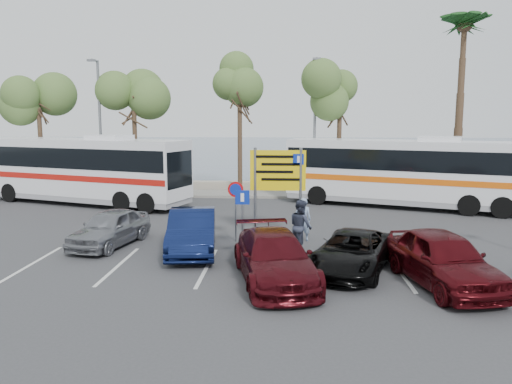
# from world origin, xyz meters

# --- Properties ---
(ground) EXTENTS (120.00, 120.00, 0.00)m
(ground) POSITION_xyz_m (0.00, 0.00, 0.00)
(ground) COLOR #37373A
(ground) RESTS_ON ground
(kerb_strip) EXTENTS (44.00, 2.40, 0.15)m
(kerb_strip) POSITION_xyz_m (0.00, 14.00, 0.07)
(kerb_strip) COLOR gray
(kerb_strip) RESTS_ON ground
(seawall) EXTENTS (48.00, 0.80, 0.60)m
(seawall) POSITION_xyz_m (0.00, 16.00, 0.30)
(seawall) COLOR tan
(seawall) RESTS_ON ground
(sea) EXTENTS (140.00, 140.00, 0.00)m
(sea) POSITION_xyz_m (0.00, 60.00, 0.01)
(sea) COLOR #465D70
(sea) RESTS_ON ground
(tree_far_left) EXTENTS (3.20, 3.20, 7.60)m
(tree_far_left) POSITION_xyz_m (-14.00, 14.00, 6.33)
(tree_far_left) COLOR #382619
(tree_far_left) RESTS_ON kerb_strip
(tree_left) EXTENTS (3.20, 3.20, 7.20)m
(tree_left) POSITION_xyz_m (-8.00, 14.00, 6.00)
(tree_left) COLOR #382619
(tree_left) RESTS_ON kerb_strip
(tree_mid) EXTENTS (3.20, 3.20, 8.00)m
(tree_mid) POSITION_xyz_m (-1.50, 14.00, 6.65)
(tree_mid) COLOR #382619
(tree_mid) RESTS_ON kerb_strip
(tree_right) EXTENTS (3.20, 3.20, 7.40)m
(tree_right) POSITION_xyz_m (4.50, 14.00, 6.17)
(tree_right) COLOR #382619
(tree_right) RESTS_ON kerb_strip
(palm_tree) EXTENTS (4.80, 4.80, 11.20)m
(palm_tree) POSITION_xyz_m (11.50, 14.00, 9.87)
(palm_tree) COLOR #382619
(palm_tree) RESTS_ON kerb_strip
(street_lamp_left) EXTENTS (0.45, 1.15, 8.01)m
(street_lamp_left) POSITION_xyz_m (-10.00, 13.52, 4.60)
(street_lamp_left) COLOR slate
(street_lamp_left) RESTS_ON kerb_strip
(street_lamp_right) EXTENTS (0.45, 1.15, 8.01)m
(street_lamp_right) POSITION_xyz_m (3.00, 13.52, 4.60)
(street_lamp_right) COLOR slate
(street_lamp_right) RESTS_ON kerb_strip
(direction_sign) EXTENTS (2.20, 0.12, 3.60)m
(direction_sign) POSITION_xyz_m (1.00, 3.20, 2.43)
(direction_sign) COLOR slate
(direction_sign) RESTS_ON ground
(sign_no_stop) EXTENTS (0.60, 0.08, 2.35)m
(sign_no_stop) POSITION_xyz_m (-0.60, 2.38, 1.58)
(sign_no_stop) COLOR slate
(sign_no_stop) RESTS_ON ground
(sign_parking) EXTENTS (0.50, 0.07, 2.25)m
(sign_parking) POSITION_xyz_m (-0.20, 0.79, 1.47)
(sign_parking) COLOR slate
(sign_parking) RESTS_ON ground
(lane_markings) EXTENTS (12.02, 4.20, 0.01)m
(lane_markings) POSITION_xyz_m (-1.14, -1.00, 0.00)
(lane_markings) COLOR silver
(lane_markings) RESTS_ON ground
(coach_bus_left) EXTENTS (12.52, 6.50, 3.85)m
(coach_bus_left) POSITION_xyz_m (-9.88, 10.50, 1.78)
(coach_bus_left) COLOR silver
(coach_bus_left) RESTS_ON ground
(coach_bus_right) EXTENTS (12.35, 6.83, 3.81)m
(coach_bus_right) POSITION_xyz_m (7.50, 10.50, 1.77)
(coach_bus_right) COLOR silver
(coach_bus_right) RESTS_ON ground
(car_silver_a) EXTENTS (2.42, 4.25, 1.36)m
(car_silver_a) POSITION_xyz_m (-5.24, 1.50, 0.68)
(car_silver_a) COLOR gray
(car_silver_a) RESTS_ON ground
(car_blue) EXTENTS (2.21, 4.77, 1.51)m
(car_blue) POSITION_xyz_m (-2.00, 0.79, 0.76)
(car_blue) COLOR #0E1842
(car_blue) RESTS_ON ground
(car_maroon) EXTENTS (3.01, 5.25, 1.43)m
(car_maroon) POSITION_xyz_m (1.00, -2.27, 0.72)
(car_maroon) COLOR #470B12
(car_maroon) RESTS_ON ground
(car_red) EXTENTS (2.78, 4.94, 1.58)m
(car_red) POSITION_xyz_m (5.80, -2.36, 0.79)
(car_red) COLOR #4A0A0F
(car_red) RESTS_ON ground
(suv_black) EXTENTS (3.44, 4.86, 1.23)m
(suv_black) POSITION_xyz_m (3.40, -1.13, 0.62)
(suv_black) COLOR black
(suv_black) RESTS_ON ground
(pedestrian_near) EXTENTS (0.64, 0.45, 1.69)m
(pedestrian_near) POSITION_xyz_m (2.00, 2.71, 0.85)
(pedestrian_near) COLOR #859DC1
(pedestrian_near) RESTS_ON ground
(pedestrian_far) EXTENTS (1.06, 1.15, 1.90)m
(pedestrian_far) POSITION_xyz_m (1.86, 1.00, 0.95)
(pedestrian_far) COLOR #2D3244
(pedestrian_far) RESTS_ON ground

